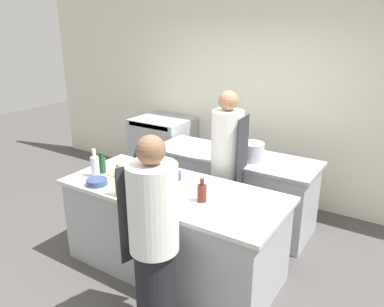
{
  "coord_description": "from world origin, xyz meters",
  "views": [
    {
      "loc": [
        1.92,
        -2.64,
        2.38
      ],
      "look_at": [
        0.0,
        0.35,
        1.14
      ],
      "focal_mm": 35.0,
      "sensor_mm": 36.0,
      "label": 1
    }
  ],
  "objects_px": {
    "bowl_prep_small": "(172,176)",
    "stockpot": "(252,151)",
    "bottle_sauce": "(102,165)",
    "bottle_wine": "(202,192)",
    "chef_at_prep_near": "(154,241)",
    "bottle_water": "(137,159)",
    "bottle_cooking_oil": "(119,183)",
    "oven_range": "(163,151)",
    "bottle_olive_oil": "(171,181)",
    "bowl_ceramic_blue": "(177,200)",
    "bottle_vinegar": "(95,166)",
    "cup": "(140,193)",
    "bowl_mixing_large": "(97,182)",
    "chef_at_stove": "(227,169)"
  },
  "relations": [
    {
      "from": "bottle_wine",
      "to": "bowl_mixing_large",
      "type": "relative_size",
      "value": 1.05
    },
    {
      "from": "chef_at_stove",
      "to": "bottle_olive_oil",
      "type": "relative_size",
      "value": 5.91
    },
    {
      "from": "bottle_olive_oil",
      "to": "bowl_mixing_large",
      "type": "relative_size",
      "value": 1.42
    },
    {
      "from": "bottle_water",
      "to": "bowl_ceramic_blue",
      "type": "distance_m",
      "value": 1.02
    },
    {
      "from": "chef_at_stove",
      "to": "bowl_prep_small",
      "type": "bearing_deg",
      "value": -33.02
    },
    {
      "from": "bottle_cooking_oil",
      "to": "bottle_sauce",
      "type": "distance_m",
      "value": 0.63
    },
    {
      "from": "bottle_sauce",
      "to": "bottle_water",
      "type": "distance_m",
      "value": 0.39
    },
    {
      "from": "bottle_olive_oil",
      "to": "bowl_ceramic_blue",
      "type": "bearing_deg",
      "value": -41.45
    },
    {
      "from": "bottle_sauce",
      "to": "bowl_ceramic_blue",
      "type": "bearing_deg",
      "value": -8.1
    },
    {
      "from": "chef_at_stove",
      "to": "chef_at_prep_near",
      "type": "bearing_deg",
      "value": 1.42
    },
    {
      "from": "bottle_wine",
      "to": "cup",
      "type": "relative_size",
      "value": 2.09
    },
    {
      "from": "bowl_ceramic_blue",
      "to": "bottle_sauce",
      "type": "bearing_deg",
      "value": 171.9
    },
    {
      "from": "oven_range",
      "to": "bottle_water",
      "type": "relative_size",
      "value": 5.5
    },
    {
      "from": "bottle_sauce",
      "to": "stockpot",
      "type": "relative_size",
      "value": 0.79
    },
    {
      "from": "bottle_wine",
      "to": "bottle_sauce",
      "type": "bearing_deg",
      "value": 179.55
    },
    {
      "from": "chef_at_prep_near",
      "to": "bottle_cooking_oil",
      "type": "xyz_separation_m",
      "value": [
        -0.67,
        0.35,
        0.19
      ]
    },
    {
      "from": "bottle_vinegar",
      "to": "cup",
      "type": "distance_m",
      "value": 0.73
    },
    {
      "from": "bottle_sauce",
      "to": "chef_at_prep_near",
      "type": "bearing_deg",
      "value": -28.98
    },
    {
      "from": "bowl_prep_small",
      "to": "bottle_wine",
      "type": "bearing_deg",
      "value": -27.05
    },
    {
      "from": "chef_at_stove",
      "to": "bottle_cooking_oil",
      "type": "xyz_separation_m",
      "value": [
        -0.49,
        -1.16,
        0.14
      ]
    },
    {
      "from": "bottle_cooking_oil",
      "to": "stockpot",
      "type": "distance_m",
      "value": 1.64
    },
    {
      "from": "bowl_prep_small",
      "to": "stockpot",
      "type": "bearing_deg",
      "value": 65.25
    },
    {
      "from": "bottle_vinegar",
      "to": "cup",
      "type": "height_order",
      "value": "bottle_vinegar"
    },
    {
      "from": "bottle_water",
      "to": "oven_range",
      "type": "bearing_deg",
      "value": 116.98
    },
    {
      "from": "bottle_wine",
      "to": "bottle_sauce",
      "type": "height_order",
      "value": "bottle_sauce"
    },
    {
      "from": "chef_at_prep_near",
      "to": "bottle_cooking_oil",
      "type": "relative_size",
      "value": 5.38
    },
    {
      "from": "bowl_ceramic_blue",
      "to": "cup",
      "type": "bearing_deg",
      "value": -163.11
    },
    {
      "from": "bottle_wine",
      "to": "bottle_cooking_oil",
      "type": "height_order",
      "value": "bottle_cooking_oil"
    },
    {
      "from": "bottle_wine",
      "to": "bottle_sauce",
      "type": "xyz_separation_m",
      "value": [
        -1.23,
        0.01,
        0.0
      ]
    },
    {
      "from": "bottle_olive_oil",
      "to": "bottle_water",
      "type": "bearing_deg",
      "value": 153.46
    },
    {
      "from": "bottle_water",
      "to": "stockpot",
      "type": "relative_size",
      "value": 0.65
    },
    {
      "from": "chef_at_prep_near",
      "to": "bottle_cooking_oil",
      "type": "height_order",
      "value": "chef_at_prep_near"
    },
    {
      "from": "chef_at_prep_near",
      "to": "bottle_wine",
      "type": "relative_size",
      "value": 7.68
    },
    {
      "from": "chef_at_prep_near",
      "to": "stockpot",
      "type": "xyz_separation_m",
      "value": [
        -0.05,
        1.88,
        0.17
      ]
    },
    {
      "from": "bottle_vinegar",
      "to": "stockpot",
      "type": "bearing_deg",
      "value": 49.11
    },
    {
      "from": "chef_at_prep_near",
      "to": "stockpot",
      "type": "relative_size",
      "value": 5.83
    },
    {
      "from": "bowl_ceramic_blue",
      "to": "stockpot",
      "type": "distance_m",
      "value": 1.36
    },
    {
      "from": "bottle_olive_oil",
      "to": "bottle_wine",
      "type": "relative_size",
      "value": 1.35
    },
    {
      "from": "chef_at_prep_near",
      "to": "bottle_sauce",
      "type": "xyz_separation_m",
      "value": [
        -1.21,
        0.67,
        0.15
      ]
    },
    {
      "from": "bottle_cooking_oil",
      "to": "bowl_prep_small",
      "type": "bearing_deg",
      "value": 72.79
    },
    {
      "from": "bowl_mixing_large",
      "to": "bottle_wine",
      "type": "bearing_deg",
      "value": 13.19
    },
    {
      "from": "bottle_cooking_oil",
      "to": "bottle_sauce",
      "type": "height_order",
      "value": "bottle_cooking_oil"
    },
    {
      "from": "bowl_prep_small",
      "to": "stockpot",
      "type": "distance_m",
      "value": 1.05
    },
    {
      "from": "bottle_wine",
      "to": "stockpot",
      "type": "height_order",
      "value": "bottle_wine"
    },
    {
      "from": "bottle_wine",
      "to": "bottle_sauce",
      "type": "relative_size",
      "value": 0.96
    },
    {
      "from": "chef_at_prep_near",
      "to": "stockpot",
      "type": "height_order",
      "value": "chef_at_prep_near"
    },
    {
      "from": "bottle_sauce",
      "to": "bottle_wine",
      "type": "bearing_deg",
      "value": -0.45
    },
    {
      "from": "chef_at_prep_near",
      "to": "bowl_ceramic_blue",
      "type": "xyz_separation_m",
      "value": [
        -0.15,
        0.52,
        0.09
      ]
    },
    {
      "from": "bowl_prep_small",
      "to": "bottle_water",
      "type": "bearing_deg",
      "value": 169.72
    },
    {
      "from": "bottle_olive_oil",
      "to": "bottle_wine",
      "type": "bearing_deg",
      "value": 1.15
    }
  ]
}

